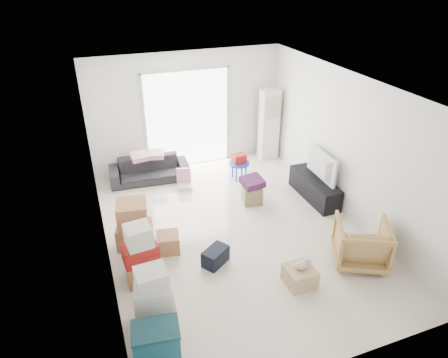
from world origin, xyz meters
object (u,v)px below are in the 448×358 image
ottoman (252,194)px  armchair (362,241)px  storage_bins (157,347)px  television (316,175)px  sofa (149,166)px  wood_crate (300,276)px  ac_tower (269,125)px  tv_console (314,188)px  kids_table (239,162)px

ottoman → armchair: bearing=-68.7°
ottoman → storage_bins: bearing=-130.3°
television → ottoman: (-1.29, 0.29, -0.35)m
sofa → ottoman: size_ratio=4.70×
ottoman → wood_crate: bearing=-96.4°
sofa → wood_crate: sofa is taller
ac_tower → ottoman: (-1.24, -1.83, -0.69)m
television → wood_crate: size_ratio=2.36×
tv_console → wood_crate: size_ratio=3.24×
storage_bins → wood_crate: storage_bins is taller
storage_bins → television: bearing=35.5°
ottoman → kids_table: bearing=82.1°
television → storage_bins: storage_bins is taller
sofa → wood_crate: (1.51, -4.10, -0.20)m
storage_bins → kids_table: 4.95m
ac_tower → television: (0.05, -2.13, -0.34)m
storage_bins → kids_table: bearing=56.2°
ac_tower → armchair: (-0.34, -4.15, -0.46)m
sofa → storage_bins: 4.83m
armchair → wood_crate: size_ratio=1.93×
armchair → wood_crate: (-1.17, -0.11, -0.27)m
ottoman → wood_crate: (-0.27, -2.42, -0.04)m
ac_tower → armchair: ac_tower is taller
tv_console → ac_tower: bearing=91.3°
kids_table → television: bearing=-49.3°
ottoman → kids_table: size_ratio=0.62×
sofa → armchair: 4.81m
tv_console → ottoman: tv_console is taller
tv_console → kids_table: (-1.15, 1.33, 0.19)m
sofa → armchair: (2.68, -4.00, 0.08)m
sofa → wood_crate: size_ratio=4.04×
storage_bins → ottoman: storage_bins is taller
ac_tower → kids_table: size_ratio=2.90×
ac_tower → wood_crate: size_ratio=4.04×
armchair → ottoman: 2.49m
kids_table → storage_bins: bearing=-123.8°
storage_bins → ottoman: bearing=49.7°
ottoman → kids_table: kids_table is taller
tv_console → ottoman: bearing=167.1°
ac_tower → television: ac_tower is taller
armchair → wood_crate: armchair is taller
television → kids_table: bearing=42.6°
sofa → storage_bins: sofa is taller
television → tv_console: bearing=0.0°
armchair → ottoman: bearing=-41.3°
ac_tower → tv_console: ac_tower is taller
tv_console → storage_bins: (-3.90, -2.78, 0.09)m
wood_crate → ac_tower: bearing=70.5°
ottoman → sofa: bearing=136.6°
armchair → ottoman: armchair is taller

